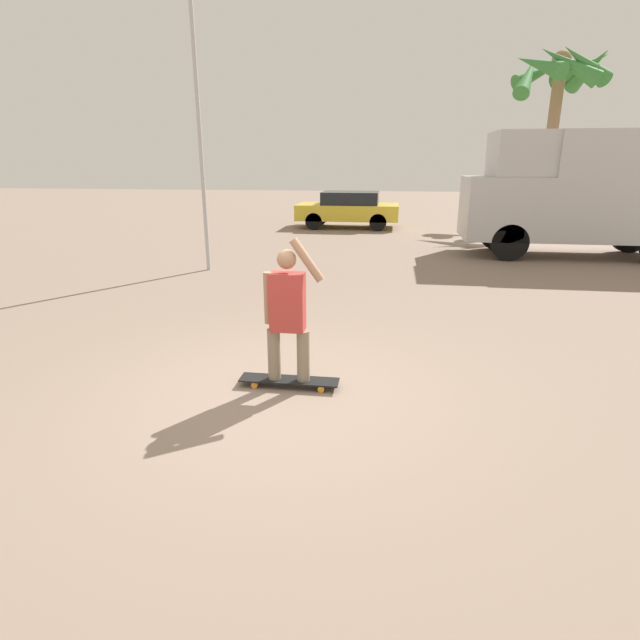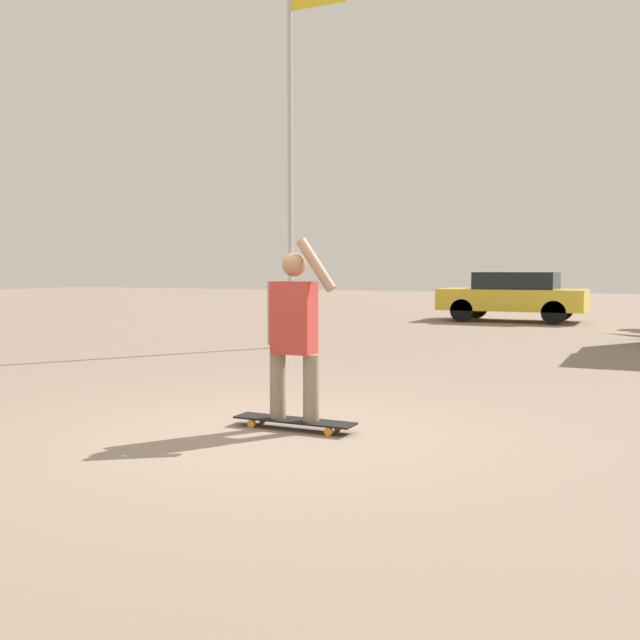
{
  "view_description": "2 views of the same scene",
  "coord_description": "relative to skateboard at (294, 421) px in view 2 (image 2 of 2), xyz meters",
  "views": [
    {
      "loc": [
        1.12,
        -4.76,
        2.39
      ],
      "look_at": [
        0.26,
        1.21,
        0.48
      ],
      "focal_mm": 28.0,
      "sensor_mm": 36.0,
      "label": 1
    },
    {
      "loc": [
        2.86,
        -5.23,
        1.39
      ],
      "look_at": [
        -0.05,
        0.98,
        0.91
      ],
      "focal_mm": 40.0,
      "sensor_mm": 36.0,
      "label": 2
    }
  ],
  "objects": [
    {
      "name": "parked_car_yellow",
      "position": [
        -0.62,
        14.29,
        0.64
      ],
      "size": [
        3.8,
        1.91,
        1.34
      ],
      "color": "black",
      "rests_on": "ground_plane"
    },
    {
      "name": "skateboard",
      "position": [
        0.0,
        0.0,
        0.0
      ],
      "size": [
        1.11,
        0.24,
        0.09
      ],
      "color": "black",
      "rests_on": "ground_plane"
    },
    {
      "name": "ground_plane",
      "position": [
        -0.06,
        -0.23,
        -0.07
      ],
      "size": [
        80.0,
        80.0,
        0.0
      ],
      "primitive_type": "plane",
      "color": "gray"
    },
    {
      "name": "person_skateboarder",
      "position": [
        -0.0,
        -0.0,
        0.82
      ],
      "size": [
        0.65,
        0.22,
        1.58
      ],
      "color": "gray",
      "rests_on": "skateboard"
    },
    {
      "name": "flagpole",
      "position": [
        -3.04,
        5.96,
        3.77
      ],
      "size": [
        1.16,
        0.12,
        6.69
      ],
      "color": "#B7B7BC",
      "rests_on": "ground_plane"
    }
  ]
}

